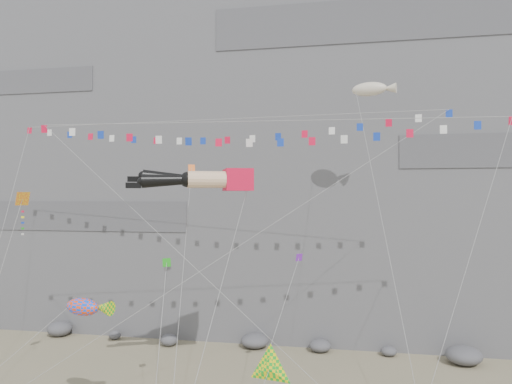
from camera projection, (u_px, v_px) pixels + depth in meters
cliff at (279, 107)px, 60.96m from camera, size 80.00×28.00×50.00m
talus_boulders at (255, 341)px, 46.05m from camera, size 60.00×3.00×1.20m
legs_kite at (204, 180)px, 33.33m from camera, size 8.44×13.07×18.98m
flag_banner_upper at (215, 120)px, 39.45m from camera, size 34.71×14.26×26.94m
flag_banner_lower at (265, 121)px, 33.87m from camera, size 31.85×7.88×22.01m
harlequin_kite at (22, 199)px, 33.55m from camera, size 2.36×5.47×14.89m
fish_windsock at (82, 307)px, 30.26m from camera, size 10.09×5.39×11.76m
delta_kite at (270, 369)px, 25.33m from camera, size 3.13×4.41×7.22m
blimp_windsock at (369, 90)px, 39.04m from camera, size 4.79×15.08×26.54m
small_kite_a at (191, 172)px, 39.22m from camera, size 4.53×15.98×22.65m
small_kite_b at (298, 260)px, 34.80m from camera, size 2.82×14.03×16.62m
small_kite_c at (166, 265)px, 31.22m from camera, size 2.75×8.46×12.68m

